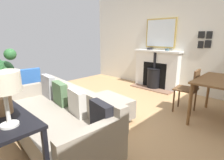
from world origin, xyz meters
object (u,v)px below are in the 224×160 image
Objects in this scene: fireplace at (156,71)px; dining_chair_near_fireplace at (190,87)px; mantel_bowl_far at (167,50)px; sofa at (57,118)px; table_lamp_far_end at (3,84)px; armchair_accent at (24,86)px; ottoman at (107,108)px; mantel_bowl_near at (150,49)px.

dining_chair_near_fireplace is at bearing 51.56° from fireplace.
sofa is (3.33, 0.05, -0.76)m from mantel_bowl_far.
mantel_bowl_far is at bearing -136.02° from dining_chair_near_fireplace.
table_lamp_far_end is (4.08, 0.69, 0.01)m from mantel_bowl_far.
ottoman is at bearing 113.02° from armchair_accent.
dining_chair_near_fireplace is (1.06, 1.34, 0.04)m from fireplace.
mantel_bowl_far is 3.42m from sofa.
mantel_bowl_far is 1.64m from dining_chair_near_fireplace.
table_lamp_far_end reaches higher than ottoman.
mantel_bowl_far is 0.14× the size of armchair_accent.
armchair_accent is 0.96× the size of dining_chair_near_fireplace.
table_lamp_far_end is (0.92, 2.25, 0.66)m from armchair_accent.
mantel_bowl_far reaches higher than fireplace.
mantel_bowl_far is at bearing -179.21° from sofa.
table_lamp_far_end reaches higher than dining_chair_near_fireplace.
mantel_bowl_near is 3.47m from sofa.
sofa is at bearing 9.97° from mantel_bowl_near.
sofa is at bearing -6.33° from ottoman.
table_lamp_far_end reaches higher than mantel_bowl_far.
fireplace is 8.66× the size of mantel_bowl_near.
ottoman is at bearing 3.38° from mantel_bowl_far.
ottoman is at bearing 9.99° from fireplace.
fireplace is 3.38m from armchair_accent.
mantel_bowl_far is 0.13× the size of dining_chair_near_fireplace.
mantel_bowl_near reaches higher than fireplace.
sofa is at bearing 5.64° from fireplace.
fireplace reaches higher than sofa.
mantel_bowl_near is at bearing 162.19° from armchair_accent.
ottoman is (2.44, 0.68, -0.85)m from mantel_bowl_near.
dining_chair_near_fireplace is (1.10, 1.06, -0.59)m from mantel_bowl_far.
mantel_bowl_near is at bearing -97.67° from fireplace.
armchair_accent is at bearing -22.20° from fireplace.
ottoman is 1.93m from table_lamp_far_end.
table_lamp_far_end is at bearing 13.44° from fireplace.
sofa is at bearing -24.43° from dining_chair_near_fireplace.
fireplace reaches higher than ottoman.
armchair_accent reaches higher than sofa.
dining_chair_near_fireplace is (-2.23, 1.01, 0.18)m from sofa.
ottoman is (2.41, 0.42, -0.23)m from fireplace.
ottoman is at bearing -161.66° from table_lamp_far_end.
ottoman is at bearing -34.27° from dining_chair_near_fireplace.
dining_chair_near_fireplace is (1.10, 1.60, -0.59)m from mantel_bowl_near.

